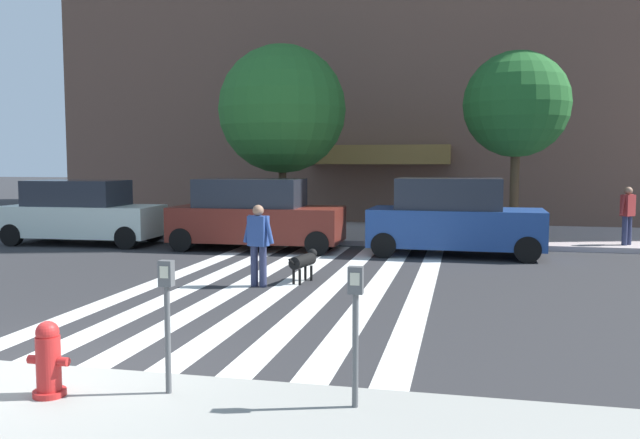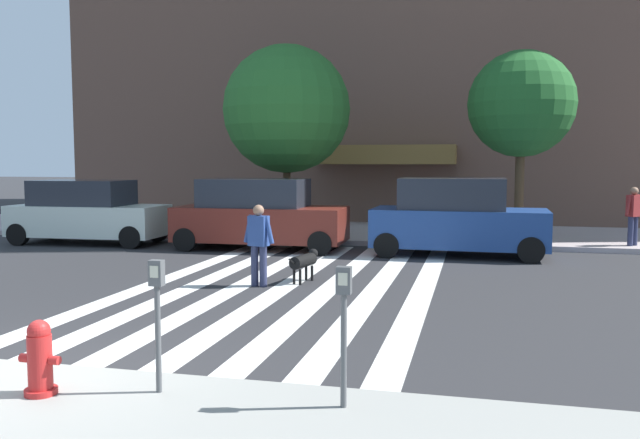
{
  "view_description": "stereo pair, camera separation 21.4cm",
  "coord_description": "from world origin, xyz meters",
  "px_view_note": "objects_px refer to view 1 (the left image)",
  "views": [
    {
      "loc": [
        4.77,
        -6.51,
        2.5
      ],
      "look_at": [
        2.03,
        5.78,
        1.37
      ],
      "focal_mm": 36.54,
      "sensor_mm": 36.0,
      "label": 1
    },
    {
      "loc": [
        4.98,
        -6.46,
        2.5
      ],
      "look_at": [
        2.03,
        5.78,
        1.37
      ],
      "focal_mm": 36.54,
      "sensor_mm": 36.0,
      "label": 2
    }
  ],
  "objects_px": {
    "street_tree_middle": "(517,105)",
    "dog_on_leash": "(304,261)",
    "fire_hydrant": "(48,360)",
    "parked_car_behind_first": "(255,215)",
    "pedestrian_bystander": "(628,212)",
    "parked_car_third_in_line": "(454,218)",
    "parking_meter_second_along": "(167,308)",
    "parked_car_near_curb": "(82,213)",
    "pedestrian_dog_walker": "(258,241)",
    "street_tree_nearest": "(282,109)",
    "parking_meter_curbside": "(355,317)"
  },
  "relations": [
    {
      "from": "parking_meter_second_along",
      "to": "street_tree_middle",
      "type": "distance_m",
      "value": 15.24
    },
    {
      "from": "pedestrian_dog_walker",
      "to": "parked_car_near_curb",
      "type": "bearing_deg",
      "value": 144.13
    },
    {
      "from": "parked_car_near_curb",
      "to": "parked_car_third_in_line",
      "type": "height_order",
      "value": "parked_car_third_in_line"
    },
    {
      "from": "parked_car_third_in_line",
      "to": "street_tree_nearest",
      "type": "relative_size",
      "value": 0.76
    },
    {
      "from": "parking_meter_second_along",
      "to": "dog_on_leash",
      "type": "relative_size",
      "value": 1.19
    },
    {
      "from": "fire_hydrant",
      "to": "parked_car_near_curb",
      "type": "distance_m",
      "value": 14.01
    },
    {
      "from": "fire_hydrant",
      "to": "parked_car_behind_first",
      "type": "relative_size",
      "value": 0.16
    },
    {
      "from": "parked_car_near_curb",
      "to": "pedestrian_dog_walker",
      "type": "relative_size",
      "value": 2.85
    },
    {
      "from": "parked_car_near_curb",
      "to": "pedestrian_dog_walker",
      "type": "distance_m",
      "value": 9.02
    },
    {
      "from": "parked_car_behind_first",
      "to": "parked_car_third_in_line",
      "type": "xyz_separation_m",
      "value": [
        5.52,
        0.0,
        0.02
      ]
    },
    {
      "from": "pedestrian_dog_walker",
      "to": "pedestrian_bystander",
      "type": "xyz_separation_m",
      "value": [
        8.47,
        7.35,
        0.15
      ]
    },
    {
      "from": "parking_meter_curbside",
      "to": "parked_car_behind_first",
      "type": "height_order",
      "value": "parked_car_behind_first"
    },
    {
      "from": "parked_car_behind_first",
      "to": "dog_on_leash",
      "type": "relative_size",
      "value": 4.24
    },
    {
      "from": "parked_car_behind_first",
      "to": "parked_car_third_in_line",
      "type": "relative_size",
      "value": 1.06
    },
    {
      "from": "parking_meter_second_along",
      "to": "dog_on_leash",
      "type": "distance_m",
      "value": 7.03
    },
    {
      "from": "parked_car_near_curb",
      "to": "dog_on_leash",
      "type": "bearing_deg",
      "value": -29.81
    },
    {
      "from": "street_tree_middle",
      "to": "pedestrian_dog_walker",
      "type": "bearing_deg",
      "value": -124.46
    },
    {
      "from": "parked_car_near_curb",
      "to": "street_tree_nearest",
      "type": "height_order",
      "value": "street_tree_nearest"
    },
    {
      "from": "parked_car_near_curb",
      "to": "street_tree_nearest",
      "type": "distance_m",
      "value": 6.9
    },
    {
      "from": "parking_meter_second_along",
      "to": "parked_car_near_curb",
      "type": "distance_m",
      "value": 14.35
    },
    {
      "from": "parked_car_third_in_line",
      "to": "pedestrian_dog_walker",
      "type": "relative_size",
      "value": 2.79
    },
    {
      "from": "parking_meter_second_along",
      "to": "street_tree_nearest",
      "type": "xyz_separation_m",
      "value": [
        -2.76,
        13.99,
        3.1
      ]
    },
    {
      "from": "parked_car_near_curb",
      "to": "parked_car_behind_first",
      "type": "xyz_separation_m",
      "value": [
        5.51,
        0.0,
        0.04
      ]
    },
    {
      "from": "dog_on_leash",
      "to": "pedestrian_bystander",
      "type": "bearing_deg",
      "value": 41.0
    },
    {
      "from": "fire_hydrant",
      "to": "parking_meter_second_along",
      "type": "bearing_deg",
      "value": 16.58
    },
    {
      "from": "fire_hydrant",
      "to": "parked_car_behind_first",
      "type": "height_order",
      "value": "parked_car_behind_first"
    },
    {
      "from": "fire_hydrant",
      "to": "pedestrian_bystander",
      "type": "relative_size",
      "value": 0.47
    },
    {
      "from": "dog_on_leash",
      "to": "parking_meter_curbside",
      "type": "bearing_deg",
      "value": -72.16
    },
    {
      "from": "parked_car_near_curb",
      "to": "pedestrian_bystander",
      "type": "relative_size",
      "value": 2.85
    },
    {
      "from": "fire_hydrant",
      "to": "street_tree_middle",
      "type": "xyz_separation_m",
      "value": [
        5.47,
        14.6,
        3.64
      ]
    },
    {
      "from": "parking_meter_second_along",
      "to": "parked_car_near_curb",
      "type": "bearing_deg",
      "value": 125.86
    },
    {
      "from": "parked_car_third_in_line",
      "to": "street_tree_middle",
      "type": "relative_size",
      "value": 0.82
    },
    {
      "from": "street_tree_nearest",
      "to": "pedestrian_dog_walker",
      "type": "xyz_separation_m",
      "value": [
        1.67,
        -7.65,
        -3.2
      ]
    },
    {
      "from": "parking_meter_second_along",
      "to": "pedestrian_bystander",
      "type": "relative_size",
      "value": 0.83
    },
    {
      "from": "fire_hydrant",
      "to": "parked_car_third_in_line",
      "type": "height_order",
      "value": "parked_car_third_in_line"
    },
    {
      "from": "parking_meter_curbside",
      "to": "parked_car_near_curb",
      "type": "bearing_deg",
      "value": 131.68
    },
    {
      "from": "pedestrian_bystander",
      "to": "dog_on_leash",
      "type": "bearing_deg",
      "value": -139.0
    },
    {
      "from": "street_tree_nearest",
      "to": "parked_car_near_curb",
      "type": "bearing_deg",
      "value": -157.26
    },
    {
      "from": "parked_car_near_curb",
      "to": "dog_on_leash",
      "type": "relative_size",
      "value": 4.09
    },
    {
      "from": "parking_meter_second_along",
      "to": "street_tree_middle",
      "type": "xyz_separation_m",
      "value": [
        4.34,
        14.27,
        3.13
      ]
    },
    {
      "from": "parking_meter_curbside",
      "to": "street_tree_middle",
      "type": "bearing_deg",
      "value": 80.3
    },
    {
      "from": "street_tree_middle",
      "to": "fire_hydrant",
      "type": "bearing_deg",
      "value": -110.55
    },
    {
      "from": "street_tree_middle",
      "to": "pedestrian_bystander",
      "type": "xyz_separation_m",
      "value": [
        3.03,
        -0.57,
        -3.09
      ]
    },
    {
      "from": "parking_meter_second_along",
      "to": "parked_car_third_in_line",
      "type": "height_order",
      "value": "parked_car_third_in_line"
    },
    {
      "from": "street_tree_middle",
      "to": "dog_on_leash",
      "type": "height_order",
      "value": "street_tree_middle"
    },
    {
      "from": "parked_car_near_curb",
      "to": "pedestrian_bystander",
      "type": "height_order",
      "value": "parked_car_near_curb"
    },
    {
      "from": "parking_meter_curbside",
      "to": "dog_on_leash",
      "type": "distance_m",
      "value": 7.34
    },
    {
      "from": "fire_hydrant",
      "to": "parked_car_behind_first",
      "type": "bearing_deg",
      "value": 98.4
    },
    {
      "from": "dog_on_leash",
      "to": "pedestrian_bystander",
      "type": "distance_m",
      "value": 10.22
    },
    {
      "from": "fire_hydrant",
      "to": "pedestrian_bystander",
      "type": "bearing_deg",
      "value": 58.78
    }
  ]
}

